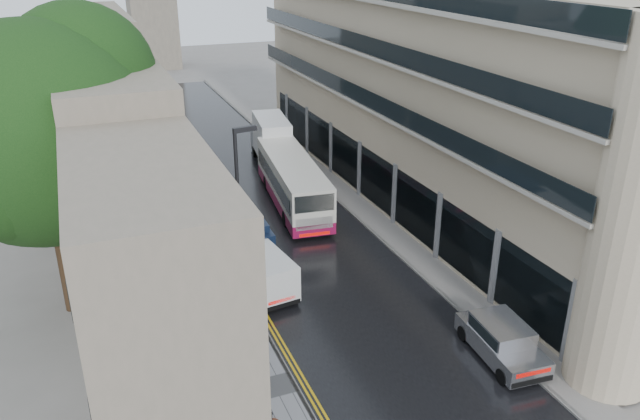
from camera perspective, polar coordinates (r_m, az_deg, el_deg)
road at (r=40.47m, az=-4.23°, el=-0.16°), size 9.00×85.00×0.02m
left_sidewalk at (r=39.28m, az=-12.38°, el=-1.35°), size 2.70×85.00×0.12m
right_sidewalk at (r=42.24m, az=2.75°, el=0.98°), size 1.80×85.00×0.12m
old_shop_row at (r=39.34m, az=-18.98°, el=7.19°), size 4.50×56.00×12.00m
modern_block at (r=41.11m, az=10.16°, el=10.18°), size 8.00×40.00×14.00m
tree_near at (r=29.49m, az=-23.66°, el=3.24°), size 10.56×10.56×13.89m
tree_far at (r=42.18m, az=-23.05°, el=7.95°), size 9.24×9.24×12.46m
cream_bus at (r=37.77m, az=-3.22°, el=0.69°), size 3.91×11.67×3.12m
white_lorry at (r=47.06m, az=-5.43°, el=5.73°), size 3.21×7.62×3.88m
silver_hatchback at (r=26.09m, az=16.47°, el=-13.52°), size 2.30×4.59×1.67m
white_van at (r=29.57m, az=-5.76°, el=-7.29°), size 2.64×4.96×2.14m
navy_van at (r=32.81m, az=-7.73°, el=-3.66°), size 2.10×5.14×2.61m
pedestrian at (r=29.50m, az=-8.19°, el=-7.92°), size 0.59×0.41×1.57m
lamp_post_near at (r=26.99m, az=-7.32°, el=-1.97°), size 1.04×0.37×9.05m
lamp_post_far at (r=45.92m, az=-13.98°, el=7.03°), size 0.84×0.38×7.26m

